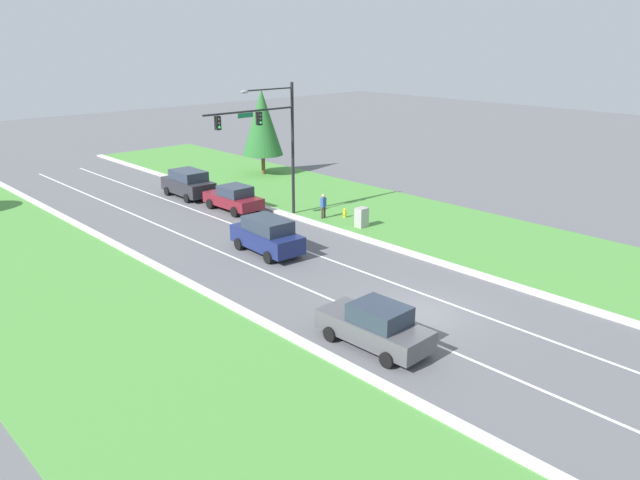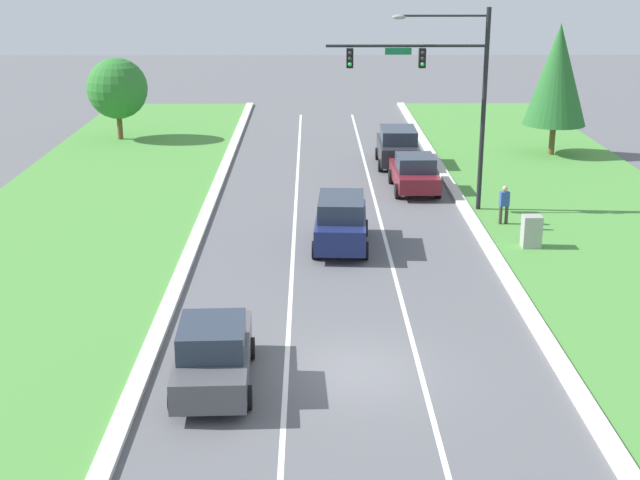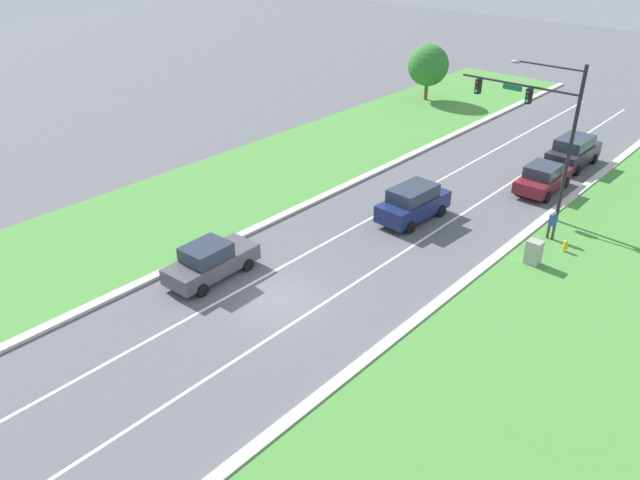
{
  "view_description": "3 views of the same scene",
  "coord_description": "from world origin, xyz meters",
  "px_view_note": "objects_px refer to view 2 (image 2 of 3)",
  "views": [
    {
      "loc": [
        -19.85,
        -15.2,
        11.45
      ],
      "look_at": [
        -0.01,
        6.37,
        1.8
      ],
      "focal_mm": 35.0,
      "sensor_mm": 36.0,
      "label": 1
    },
    {
      "loc": [
        -1.13,
        -21.69,
        10.64
      ],
      "look_at": [
        -0.82,
        6.55,
        1.61
      ],
      "focal_mm": 50.0,
      "sensor_mm": 36.0,
      "label": 2
    },
    {
      "loc": [
        16.87,
        -16.21,
        15.64
      ],
      "look_at": [
        -0.49,
        3.46,
        1.43
      ],
      "focal_mm": 35.0,
      "sensor_mm": 36.0,
      "label": 3
    }
  ],
  "objects_px": {
    "traffic_signal_mast": "(442,80)",
    "oak_near_left_tree": "(117,89)",
    "pedestrian": "(504,204)",
    "graphite_sedan": "(213,353)",
    "utility_cabinet": "(531,232)",
    "navy_suv": "(341,221)",
    "fire_hydrant": "(535,223)",
    "charcoal_suv": "(398,146)",
    "burgundy_sedan": "(414,173)",
    "conifer_near_right_tree": "(557,75)"
  },
  "relations": [
    {
      "from": "utility_cabinet",
      "to": "pedestrian",
      "type": "height_order",
      "value": "pedestrian"
    },
    {
      "from": "pedestrian",
      "to": "conifer_near_right_tree",
      "type": "bearing_deg",
      "value": -121.21
    },
    {
      "from": "pedestrian",
      "to": "oak_near_left_tree",
      "type": "distance_m",
      "value": 26.63
    },
    {
      "from": "navy_suv",
      "to": "utility_cabinet",
      "type": "distance_m",
      "value": 7.23
    },
    {
      "from": "pedestrian",
      "to": "fire_hydrant",
      "type": "height_order",
      "value": "pedestrian"
    },
    {
      "from": "charcoal_suv",
      "to": "navy_suv",
      "type": "xyz_separation_m",
      "value": [
        -3.47,
        -13.89,
        -0.0
      ]
    },
    {
      "from": "burgundy_sedan",
      "to": "utility_cabinet",
      "type": "xyz_separation_m",
      "value": [
        3.46,
        -8.78,
        -0.22
      ]
    },
    {
      "from": "pedestrian",
      "to": "utility_cabinet",
      "type": "bearing_deg",
      "value": 88.71
    },
    {
      "from": "burgundy_sedan",
      "to": "pedestrian",
      "type": "height_order",
      "value": "burgundy_sedan"
    },
    {
      "from": "traffic_signal_mast",
      "to": "navy_suv",
      "type": "xyz_separation_m",
      "value": [
        -4.36,
        -5.05,
        -4.64
      ]
    },
    {
      "from": "charcoal_suv",
      "to": "graphite_sedan",
      "type": "relative_size",
      "value": 1.0
    },
    {
      "from": "burgundy_sedan",
      "to": "fire_hydrant",
      "type": "xyz_separation_m",
      "value": [
        4.17,
        -6.57,
        -0.53
      ]
    },
    {
      "from": "oak_near_left_tree",
      "to": "graphite_sedan",
      "type": "bearing_deg",
      "value": -74.49
    },
    {
      "from": "navy_suv",
      "to": "utility_cabinet",
      "type": "bearing_deg",
      "value": 0.95
    },
    {
      "from": "navy_suv",
      "to": "charcoal_suv",
      "type": "bearing_deg",
      "value": 79.02
    },
    {
      "from": "navy_suv",
      "to": "utility_cabinet",
      "type": "height_order",
      "value": "navy_suv"
    },
    {
      "from": "traffic_signal_mast",
      "to": "utility_cabinet",
      "type": "xyz_separation_m",
      "value": [
        2.85,
        -5.31,
        -5.02
      ]
    },
    {
      "from": "utility_cabinet",
      "to": "pedestrian",
      "type": "bearing_deg",
      "value": 97.78
    },
    {
      "from": "graphite_sedan",
      "to": "oak_near_left_tree",
      "type": "relative_size",
      "value": 0.96
    },
    {
      "from": "charcoal_suv",
      "to": "graphite_sedan",
      "type": "bearing_deg",
      "value": -104.66
    },
    {
      "from": "charcoal_suv",
      "to": "traffic_signal_mast",
      "type": "bearing_deg",
      "value": -83.14
    },
    {
      "from": "graphite_sedan",
      "to": "fire_hydrant",
      "type": "bearing_deg",
      "value": 46.94
    },
    {
      "from": "utility_cabinet",
      "to": "fire_hydrant",
      "type": "relative_size",
      "value": 1.86
    },
    {
      "from": "navy_suv",
      "to": "conifer_near_right_tree",
      "type": "relative_size",
      "value": 0.65
    },
    {
      "from": "pedestrian",
      "to": "graphite_sedan",
      "type": "bearing_deg",
      "value": 44.49
    },
    {
      "from": "charcoal_suv",
      "to": "burgundy_sedan",
      "type": "relative_size",
      "value": 1.02
    },
    {
      "from": "pedestrian",
      "to": "oak_near_left_tree",
      "type": "xyz_separation_m",
      "value": [
        -19.43,
        18.08,
        2.18
      ]
    },
    {
      "from": "traffic_signal_mast",
      "to": "oak_near_left_tree",
      "type": "bearing_deg",
      "value": 137.07
    },
    {
      "from": "charcoal_suv",
      "to": "pedestrian",
      "type": "relative_size",
      "value": 2.78
    },
    {
      "from": "utility_cabinet",
      "to": "traffic_signal_mast",
      "type": "bearing_deg",
      "value": 118.24
    },
    {
      "from": "burgundy_sedan",
      "to": "graphite_sedan",
      "type": "bearing_deg",
      "value": -111.48
    },
    {
      "from": "charcoal_suv",
      "to": "conifer_near_right_tree",
      "type": "bearing_deg",
      "value": 16.13
    },
    {
      "from": "conifer_near_right_tree",
      "to": "oak_near_left_tree",
      "type": "relative_size",
      "value": 1.47
    },
    {
      "from": "traffic_signal_mast",
      "to": "graphite_sedan",
      "type": "xyz_separation_m",
      "value": [
        -8.04,
        -16.45,
        -4.8
      ]
    },
    {
      "from": "utility_cabinet",
      "to": "oak_near_left_tree",
      "type": "xyz_separation_m",
      "value": [
        -19.85,
        21.12,
        2.47
      ]
    },
    {
      "from": "charcoal_suv",
      "to": "burgundy_sedan",
      "type": "xyz_separation_m",
      "value": [
        0.28,
        -5.38,
        -0.15
      ]
    },
    {
      "from": "navy_suv",
      "to": "graphite_sedan",
      "type": "xyz_separation_m",
      "value": [
        -3.68,
        -11.41,
        -0.16
      ]
    },
    {
      "from": "charcoal_suv",
      "to": "conifer_near_right_tree",
      "type": "height_order",
      "value": "conifer_near_right_tree"
    },
    {
      "from": "traffic_signal_mast",
      "to": "oak_near_left_tree",
      "type": "xyz_separation_m",
      "value": [
        -16.99,
        15.81,
        -2.55
      ]
    },
    {
      "from": "charcoal_suv",
      "to": "utility_cabinet",
      "type": "relative_size",
      "value": 3.61
    },
    {
      "from": "traffic_signal_mast",
      "to": "fire_hydrant",
      "type": "bearing_deg",
      "value": -41.06
    },
    {
      "from": "conifer_near_right_tree",
      "to": "charcoal_suv",
      "type": "bearing_deg",
      "value": -165.0
    },
    {
      "from": "charcoal_suv",
      "to": "navy_suv",
      "type": "relative_size",
      "value": 1.0
    },
    {
      "from": "charcoal_suv",
      "to": "utility_cabinet",
      "type": "bearing_deg",
      "value": -74.07
    },
    {
      "from": "navy_suv",
      "to": "fire_hydrant",
      "type": "xyz_separation_m",
      "value": [
        7.93,
        1.94,
        -0.68
      ]
    },
    {
      "from": "conifer_near_right_tree",
      "to": "oak_near_left_tree",
      "type": "distance_m",
      "value": 25.37
    },
    {
      "from": "fire_hydrant",
      "to": "conifer_near_right_tree",
      "type": "relative_size",
      "value": 0.1
    },
    {
      "from": "fire_hydrant",
      "to": "oak_near_left_tree",
      "type": "height_order",
      "value": "oak_near_left_tree"
    },
    {
      "from": "pedestrian",
      "to": "conifer_near_right_tree",
      "type": "xyz_separation_m",
      "value": [
        5.48,
        13.47,
        3.55
      ]
    },
    {
      "from": "navy_suv",
      "to": "pedestrian",
      "type": "bearing_deg",
      "value": 25.3
    }
  ]
}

